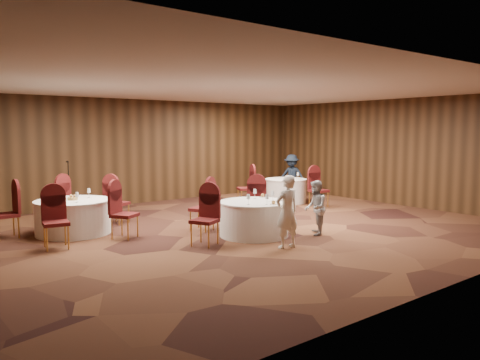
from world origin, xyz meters
TOP-DOWN VIEW (x-y plane):
  - ground at (0.00, 0.00)m, footprint 12.00×12.00m
  - room_shell at (0.00, 0.00)m, footprint 12.00×12.00m
  - table_main at (-0.14, -0.73)m, footprint 1.50×1.50m
  - table_left at (-3.13, 1.84)m, footprint 1.62×1.62m
  - table_right at (3.64, 2.30)m, footprint 1.30×1.30m
  - chairs_main at (-0.48, -0.07)m, footprint 2.92×1.92m
  - chairs_left at (-3.13, 1.84)m, footprint 3.10×3.13m
  - chairs_right at (3.07, 1.88)m, footprint 2.02×2.32m
  - tabletop_main at (0.07, -0.90)m, footprint 1.05×1.07m
  - tabletop_left at (-3.13, 1.84)m, footprint 0.78×0.76m
  - tabletop_right at (3.88, 2.01)m, footprint 0.08×0.08m
  - mic_stand at (-2.45, 4.25)m, footprint 0.24×0.24m
  - woman_a at (-0.32, -1.94)m, footprint 0.53×0.37m
  - woman_b at (0.96, -1.48)m, footprint 0.72×0.72m
  - man_c at (4.63, 3.07)m, footprint 0.90×1.07m

SIDE VIEW (x-z plane):
  - ground at x=0.00m, z-range 0.00..0.00m
  - table_main at x=-0.14m, z-range 0.01..0.75m
  - table_left at x=-3.13m, z-range 0.01..0.75m
  - table_right at x=3.64m, z-range 0.01..0.75m
  - mic_stand at x=-2.45m, z-range -0.31..1.13m
  - chairs_main at x=-0.48m, z-range 0.00..1.00m
  - chairs_left at x=-3.13m, z-range 0.00..1.00m
  - chairs_right at x=3.07m, z-range 0.00..1.00m
  - woman_b at x=0.96m, z-range 0.00..1.18m
  - woman_a at x=-0.32m, z-range 0.00..1.40m
  - man_c at x=4.63m, z-range 0.00..1.44m
  - tabletop_left at x=-3.13m, z-range 0.71..0.93m
  - tabletop_main at x=0.07m, z-range 0.73..0.94m
  - tabletop_right at x=3.88m, z-range 0.79..1.01m
  - room_shell at x=0.00m, z-range -4.04..7.96m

